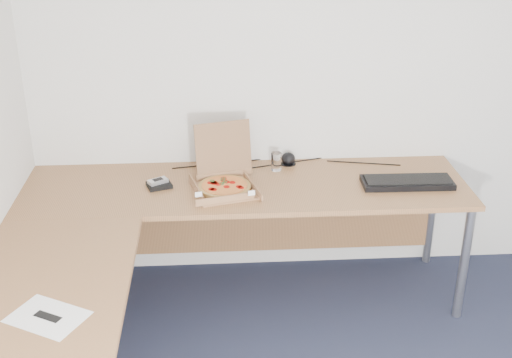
{
  "coord_description": "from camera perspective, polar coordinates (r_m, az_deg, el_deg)",
  "views": [
    {
      "loc": [
        -0.66,
        -2.01,
        2.34
      ],
      "look_at": [
        -0.45,
        1.28,
        0.82
      ],
      "focal_mm": 47.0,
      "sensor_mm": 36.0,
      "label": 1
    }
  ],
  "objects": [
    {
      "name": "dome_speaker",
      "position": [
        4.03,
        2.76,
        1.8
      ],
      "size": [
        0.09,
        0.09,
        0.08
      ],
      "primitive_type": "ellipsoid",
      "color": "black",
      "rests_on": "desk"
    },
    {
      "name": "pizza_box",
      "position": [
        3.71,
        -2.7,
        -0.33
      ],
      "size": [
        0.32,
        0.38,
        0.33
      ],
      "rotation": [
        0.0,
        0.0,
        0.25
      ],
      "color": "#9D6D48",
      "rests_on": "desk"
    },
    {
      "name": "phone",
      "position": [
        3.78,
        -8.35,
        -0.18
      ],
      "size": [
        0.12,
        0.1,
        0.02
      ],
      "primitive_type": "cube",
      "rotation": [
        0.0,
        0.0,
        0.54
      ],
      "color": "#B2B5BA",
      "rests_on": "wallet"
    },
    {
      "name": "paper_sheet",
      "position": [
        2.83,
        -17.31,
        -11.13
      ],
      "size": [
        0.36,
        0.32,
        0.0
      ],
      "primitive_type": "cube",
      "rotation": [
        0.0,
        0.0,
        -0.5
      ],
      "color": "white",
      "rests_on": "desk"
    },
    {
      "name": "keyboard",
      "position": [
        3.86,
        12.74,
        -0.29
      ],
      "size": [
        0.51,
        0.19,
        0.03
      ],
      "primitive_type": "cube",
      "rotation": [
        0.0,
        0.0,
        -0.02
      ],
      "color": "black",
      "rests_on": "desk"
    },
    {
      "name": "desk",
      "position": [
        3.41,
        -5.98,
        -4.15
      ],
      "size": [
        2.5,
        2.2,
        0.73
      ],
      "color": "#99663C",
      "rests_on": "ground"
    },
    {
      "name": "cable_bundle",
      "position": [
        4.04,
        2.19,
        1.32
      ],
      "size": [
        0.66,
        0.14,
        0.01
      ],
      "primitive_type": null,
      "rotation": [
        0.0,
        0.0,
        0.14
      ],
      "color": "black",
      "rests_on": "desk"
    },
    {
      "name": "wallet",
      "position": [
        3.78,
        -8.24,
        -0.51
      ],
      "size": [
        0.16,
        0.14,
        0.02
      ],
      "primitive_type": "cube",
      "rotation": [
        0.0,
        0.0,
        0.33
      ],
      "color": "black",
      "rests_on": "desk"
    },
    {
      "name": "drinking_glass",
      "position": [
        3.94,
        1.73,
        1.5
      ],
      "size": [
        0.06,
        0.06,
        0.11
      ],
      "primitive_type": "cylinder",
      "color": "white",
      "rests_on": "desk"
    },
    {
      "name": "room_shell",
      "position": [
        2.38,
        12.91,
        -3.18
      ],
      "size": [
        3.5,
        3.5,
        2.5
      ],
      "primitive_type": null,
      "color": "silver",
      "rests_on": "ground"
    }
  ]
}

